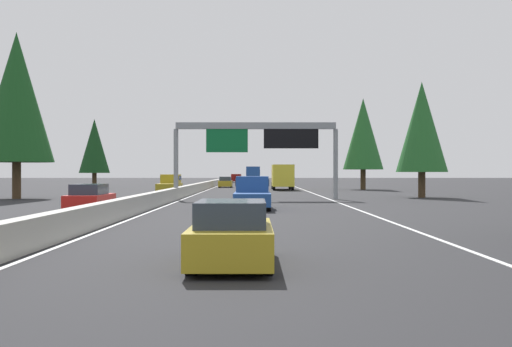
# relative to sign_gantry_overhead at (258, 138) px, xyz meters

# --- Properties ---
(ground_plane) EXTENTS (320.00, 320.00, 0.00)m
(ground_plane) POSITION_rel_sign_gantry_overhead_xyz_m (15.56, 6.04, -4.71)
(ground_plane) COLOR #262628
(median_barrier) EXTENTS (180.00, 0.56, 0.90)m
(median_barrier) POSITION_rel_sign_gantry_overhead_xyz_m (35.56, 6.34, -4.26)
(median_barrier) COLOR #ADAAA3
(median_barrier) RESTS_ON ground
(shoulder_stripe_right) EXTENTS (160.00, 0.16, 0.01)m
(shoulder_stripe_right) POSITION_rel_sign_gantry_overhead_xyz_m (25.56, -5.48, -4.71)
(shoulder_stripe_right) COLOR silver
(shoulder_stripe_right) RESTS_ON ground
(shoulder_stripe_median) EXTENTS (160.00, 0.16, 0.01)m
(shoulder_stripe_median) POSITION_rel_sign_gantry_overhead_xyz_m (25.56, 5.79, -4.71)
(shoulder_stripe_median) COLOR silver
(shoulder_stripe_median) RESTS_ON ground
(sign_gantry_overhead) EXTENTS (0.50, 12.68, 5.92)m
(sign_gantry_overhead) POSITION_rel_sign_gantry_overhead_xyz_m (0.00, 0.00, 0.00)
(sign_gantry_overhead) COLOR gray
(sign_gantry_overhead) RESTS_ON ground
(sedan_far_center) EXTENTS (4.40, 1.80, 1.47)m
(sedan_far_center) POSITION_rel_sign_gantry_overhead_xyz_m (-34.42, 0.77, -4.03)
(sedan_far_center) COLOR #AD931E
(sedan_far_center) RESTS_ON ground
(pickup_near_center) EXTENTS (5.60, 2.00, 1.86)m
(pickup_near_center) POSITION_rel_sign_gantry_overhead_xyz_m (-12.65, 0.40, -3.80)
(pickup_near_center) COLOR #1E4793
(pickup_near_center) RESTS_ON ground
(box_truck_mid_left) EXTENTS (8.50, 2.40, 2.95)m
(box_truck_mid_left) POSITION_rel_sign_gantry_overhead_xyz_m (25.99, -2.99, -3.10)
(box_truck_mid_left) COLOR gold
(box_truck_mid_left) RESTS_ON ground
(sedan_far_left) EXTENTS (4.40, 1.80, 1.47)m
(sedan_far_left) POSITION_rel_sign_gantry_overhead_xyz_m (37.72, 4.29, -4.03)
(sedan_far_left) COLOR #AD931E
(sedan_far_left) RESTS_ON ground
(bus_near_right) EXTENTS (11.50, 2.55, 3.10)m
(bus_near_right) POSITION_rel_sign_gantry_overhead_xyz_m (72.12, 0.59, -3.00)
(bus_near_right) COLOR #1E4793
(bus_near_right) RESTS_ON ground
(minivan_mid_right) EXTENTS (5.00, 1.95, 1.69)m
(minivan_mid_right) POSITION_rel_sign_gantry_overhead_xyz_m (79.35, 4.03, -3.76)
(minivan_mid_right) COLOR maroon
(minivan_mid_right) RESTS_ON ground
(oncoming_near) EXTENTS (5.60, 2.00, 1.86)m
(oncoming_near) POSITION_rel_sign_gantry_overhead_xyz_m (15.22, 8.84, -3.80)
(oncoming_near) COLOR #AD931E
(oncoming_near) RESTS_ON ground
(oncoming_far) EXTENTS (4.40, 1.80, 1.47)m
(oncoming_far) POSITION_rel_sign_gantry_overhead_xyz_m (-14.88, 9.08, -4.03)
(oncoming_far) COLOR red
(oncoming_far) RESTS_ON ground
(conifer_right_near) EXTENTS (4.21, 4.21, 9.57)m
(conifer_right_near) POSITION_rel_sign_gantry_overhead_xyz_m (3.42, -13.53, 1.10)
(conifer_right_near) COLOR #4C3823
(conifer_right_near) RESTS_ON ground
(conifer_right_mid) EXTENTS (4.82, 4.82, 10.96)m
(conifer_right_mid) POSITION_rel_sign_gantry_overhead_xyz_m (27.21, -12.75, 1.95)
(conifer_right_mid) COLOR #4C3823
(conifer_right_mid) RESTS_ON ground
(conifer_left_near) EXTENTS (5.78, 5.78, 13.13)m
(conifer_left_near) POSITION_rel_sign_gantry_overhead_xyz_m (1.07, 19.02, 3.27)
(conifer_left_near) COLOR #4C3823
(conifer_left_near) RESTS_ON ground
(conifer_left_mid) EXTENTS (3.97, 3.97, 9.01)m
(conifer_left_mid) POSITION_rel_sign_gantry_overhead_xyz_m (33.55, 21.14, 0.76)
(conifer_left_mid) COLOR #4C3823
(conifer_left_mid) RESTS_ON ground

